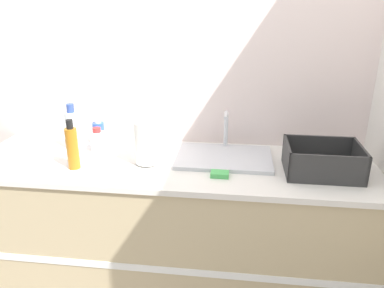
# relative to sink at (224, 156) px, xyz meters

# --- Properties ---
(wall_back) EXTENTS (4.56, 0.06, 2.60)m
(wall_back) POSITION_rel_sink_xyz_m (-0.27, 0.27, 0.40)
(wall_back) COLOR silver
(wall_back) RESTS_ON ground_plane
(counter_cabinet) EXTENTS (2.18, 0.66, 0.89)m
(counter_cabinet) POSITION_rel_sink_xyz_m (-0.27, -0.08, -0.46)
(counter_cabinet) COLOR tan
(counter_cabinet) RESTS_ON ground_plane
(sink) EXTENTS (0.52, 0.36, 0.23)m
(sink) POSITION_rel_sink_xyz_m (0.00, 0.00, 0.00)
(sink) COLOR silver
(sink) RESTS_ON counter_cabinet
(paper_towel_roll) EXTENTS (0.13, 0.13, 0.24)m
(paper_towel_roll) POSITION_rel_sink_xyz_m (-0.40, -0.12, 0.10)
(paper_towel_roll) COLOR #4C4C51
(paper_towel_roll) RESTS_ON counter_cabinet
(dish_rack) EXTENTS (0.37, 0.28, 0.15)m
(dish_rack) POSITION_rel_sink_xyz_m (0.49, -0.12, 0.04)
(dish_rack) COLOR #2D2D2D
(dish_rack) RESTS_ON counter_cabinet
(bottle_clear) EXTENTS (0.07, 0.07, 0.27)m
(bottle_clear) POSITION_rel_sink_xyz_m (-0.88, 0.04, 0.10)
(bottle_clear) COLOR silver
(bottle_clear) RESTS_ON counter_cabinet
(bottle_amber) EXTENTS (0.06, 0.06, 0.26)m
(bottle_amber) POSITION_rel_sink_xyz_m (-0.77, -0.22, 0.10)
(bottle_amber) COLOR #B26B19
(bottle_amber) RESTS_ON counter_cabinet
(bottle_blue) EXTENTS (0.07, 0.07, 0.16)m
(bottle_blue) POSITION_rel_sink_xyz_m (-0.76, 0.14, 0.06)
(bottle_blue) COLOR #2D56B7
(bottle_blue) RESTS_ON counter_cabinet
(bottle_white_spray) EXTENTS (0.08, 0.08, 0.14)m
(bottle_white_spray) POSITION_rel_sink_xyz_m (-0.72, 0.02, 0.05)
(bottle_white_spray) COLOR white
(bottle_white_spray) RESTS_ON counter_cabinet
(sponge) EXTENTS (0.09, 0.06, 0.02)m
(sponge) POSITION_rel_sink_xyz_m (-0.01, -0.23, -0.00)
(sponge) COLOR #4CB259
(sponge) RESTS_ON counter_cabinet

